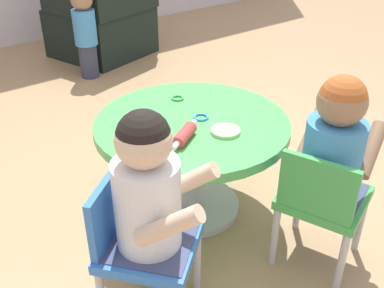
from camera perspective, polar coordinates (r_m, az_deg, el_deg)
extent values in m
plane|color=tan|center=(2.14, 0.00, -7.99)|extent=(10.00, 10.00, 0.00)
cylinder|color=silver|center=(2.13, 0.00, -7.68)|extent=(0.44, 0.44, 0.03)
cylinder|color=silver|center=(2.02, 0.00, -3.31)|extent=(0.12, 0.12, 0.42)
cylinder|color=#4CB259|center=(1.90, 0.00, 2.48)|extent=(0.83, 0.83, 0.04)
cylinder|color=#B7B7BC|center=(1.69, 0.67, -14.44)|extent=(0.03, 0.03, 0.28)
cylinder|color=#B7B7BC|center=(1.75, -7.88, -12.91)|extent=(0.03, 0.03, 0.28)
cube|color=blue|center=(1.52, -5.33, -12.72)|extent=(0.42, 0.42, 0.04)
cube|color=blue|center=(1.48, -10.60, -8.10)|extent=(0.23, 0.19, 0.22)
cube|color=#3F4772|center=(1.52, -5.33, -12.67)|extent=(0.38, 0.38, 0.04)
cylinder|color=white|center=(1.41, -5.66, -7.60)|extent=(0.21, 0.21, 0.30)
sphere|color=beige|center=(1.28, -6.17, 0.41)|extent=(0.17, 0.17, 0.17)
sphere|color=black|center=(1.27, -6.20, 0.91)|extent=(0.16, 0.16, 0.16)
cylinder|color=beige|center=(1.29, -2.98, -10.37)|extent=(0.18, 0.20, 0.17)
cylinder|color=beige|center=(1.45, -0.59, -4.85)|extent=(0.18, 0.20, 0.17)
cylinder|color=#B7B7BC|center=(1.96, 20.58, -9.36)|extent=(0.03, 0.03, 0.28)
cylinder|color=#B7B7BC|center=(2.00, 13.42, -7.12)|extent=(0.03, 0.03, 0.28)
cylinder|color=#B7B7BC|center=(1.76, 18.43, -14.12)|extent=(0.03, 0.03, 0.28)
cylinder|color=#B7B7BC|center=(1.81, 10.45, -11.46)|extent=(0.03, 0.03, 0.28)
cube|color=green|center=(1.78, 16.44, -6.54)|extent=(0.38, 0.38, 0.04)
cube|color=green|center=(1.60, 15.60, -5.39)|extent=(0.11, 0.26, 0.22)
cube|color=#3F4772|center=(1.78, 16.45, -6.49)|extent=(0.35, 0.34, 0.04)
cylinder|color=#3F8CCC|center=(1.69, 17.28, -1.86)|extent=(0.21, 0.21, 0.30)
sphere|color=#997051|center=(1.58, 18.52, 5.09)|extent=(0.17, 0.17, 0.17)
sphere|color=#B25926|center=(1.58, 18.60, 5.51)|extent=(0.16, 0.16, 0.16)
cylinder|color=#997051|center=(1.74, 21.79, -0.70)|extent=(0.22, 0.12, 0.17)
cylinder|color=#997051|center=(1.78, 15.02, 1.24)|extent=(0.22, 0.12, 0.17)
cube|color=black|center=(4.10, -11.43, 13.83)|extent=(0.87, 0.87, 0.40)
cube|color=black|center=(3.83, -15.24, 16.91)|extent=(0.28, 0.60, 0.20)
cylinder|color=#33384C|center=(3.62, -12.98, 10.27)|extent=(0.14, 0.14, 0.26)
cylinder|color=#3F8CCC|center=(3.54, -13.47, 14.22)|extent=(0.17, 0.17, 0.26)
sphere|color=#997051|center=(3.49, -13.88, 17.39)|extent=(0.16, 0.16, 0.16)
cylinder|color=#D83F3F|center=(1.73, -0.98, 1.19)|extent=(0.15, 0.11, 0.05)
cylinder|color=white|center=(1.81, 0.12, 2.53)|extent=(0.05, 0.04, 0.02)
cylinder|color=white|center=(1.66, -2.17, -0.27)|extent=(0.05, 0.04, 0.02)
cube|color=silver|center=(1.82, -7.35, 1.64)|extent=(0.11, 0.02, 0.01)
cube|color=silver|center=(1.82, -7.35, 1.64)|extent=(0.11, 0.05, 0.01)
torus|color=green|center=(1.85, -5.83, 2.30)|extent=(0.04, 0.04, 0.01)
torus|color=green|center=(1.82, -5.39, 1.82)|extent=(0.04, 0.04, 0.01)
cylinder|color=#B2E58C|center=(1.80, 4.27, 1.67)|extent=(0.12, 0.12, 0.01)
torus|color=#3F99D8|center=(1.91, 1.16, 3.44)|extent=(0.07, 0.07, 0.01)
torus|color=#4CB259|center=(2.08, -1.85, 5.87)|extent=(0.06, 0.06, 0.01)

